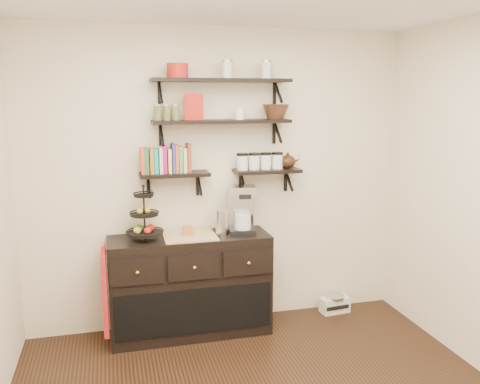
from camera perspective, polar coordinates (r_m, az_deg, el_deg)
name	(u,v)px	position (r m, az deg, el deg)	size (l,w,h in m)	color
back_wall	(219,180)	(4.64, -2.39, 1.39)	(3.50, 0.02, 2.70)	#F3E7CE
shelf_top	(221,81)	(4.45, -2.12, 12.39)	(1.20, 0.27, 0.23)	black
shelf_mid	(222,122)	(4.46, -2.08, 7.88)	(1.20, 0.27, 0.23)	black
shelf_low_left	(174,175)	(4.44, -7.38, 1.91)	(0.60, 0.25, 0.23)	black
shelf_low_right	(267,171)	(4.62, 3.01, 2.32)	(0.60, 0.25, 0.23)	black
cookbooks	(168,159)	(4.42, -8.10, 3.63)	(0.43, 0.15, 0.26)	#D8441E
glass_canisters	(260,162)	(4.59, 2.26, 3.37)	(0.43, 0.10, 0.13)	silver
sideboard	(190,285)	(4.60, -5.61, -10.36)	(1.40, 0.50, 0.92)	black
fruit_stand	(145,221)	(4.38, -10.64, -3.27)	(0.31, 0.31, 0.45)	black
candle	(188,230)	(4.44, -5.90, -4.30)	(0.08, 0.08, 0.08)	#9D5924
coffee_maker	(241,210)	(4.53, 0.14, -2.02)	(0.26, 0.26, 0.43)	black
thermal_carafe	(222,223)	(4.46, -2.05, -3.46)	(0.11, 0.11, 0.22)	silver
apron	(105,292)	(4.44, -14.92, -10.77)	(0.04, 0.30, 0.70)	maroon
radio	(335,304)	(5.21, 10.58, -12.25)	(0.29, 0.20, 0.17)	silver
recipe_box	(194,107)	(4.40, -5.22, 9.48)	(0.16, 0.06, 0.22)	red
walnut_bowl	(276,112)	(4.58, 4.02, 8.99)	(0.24, 0.24, 0.13)	black
ramekins	(239,114)	(4.49, -0.07, 8.76)	(0.09, 0.09, 0.10)	white
teapot	(288,160)	(4.67, 5.38, 3.56)	(0.19, 0.15, 0.15)	black
red_pot	(178,71)	(4.39, -7.03, 13.36)	(0.18, 0.18, 0.12)	red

